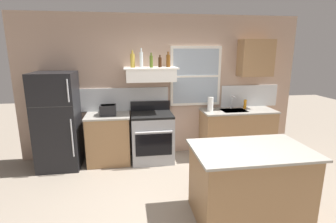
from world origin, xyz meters
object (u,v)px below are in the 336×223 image
bottle_brown_stout (160,62)px  refrigerator (58,121)px  toaster (108,110)px  paper_towel_roll (210,104)px  dish_soap_bottle (245,104)px  bottle_olive_oil_square (151,61)px  kitchen_island (249,183)px  bottle_amber_wine (168,61)px  bottle_champagne_gold_foil (133,60)px  bottle_clear_tall (141,59)px  stove_range (152,137)px

bottle_brown_stout → refrigerator: bearing=-176.5°
toaster → bottle_brown_stout: (0.95, 0.09, 0.83)m
paper_towel_roll → dish_soap_bottle: bearing=7.6°
refrigerator → bottle_olive_oil_square: size_ratio=6.52×
dish_soap_bottle → kitchen_island: (-0.86, -2.04, -0.54)m
bottle_brown_stout → dish_soap_bottle: (1.71, 0.05, -0.84)m
toaster → dish_soap_bottle: toaster is taller
refrigerator → bottle_amber_wine: 2.22m
bottle_champagne_gold_foil → bottle_clear_tall: size_ratio=0.89×
bottle_olive_oil_square → paper_towel_roll: 1.38m
bottle_olive_oil_square → kitchen_island: bottle_olive_oil_square is taller
bottle_brown_stout → bottle_clear_tall: bearing=177.2°
toaster → dish_soap_bottle: (2.66, 0.14, -0.01)m
paper_towel_roll → bottle_amber_wine: bearing=174.5°
stove_range → paper_towel_roll: (1.13, 0.04, 0.58)m
bottle_clear_tall → bottle_olive_oil_square: (0.17, -0.07, -0.03)m
bottle_olive_oil_square → paper_towel_roll: size_ratio=0.96×
toaster → bottle_champagne_gold_foil: size_ratio=0.99×
bottle_brown_stout → dish_soap_bottle: size_ratio=1.22×
bottle_clear_tall → kitchen_island: (1.18, -2.00, -1.43)m
bottle_champagne_gold_foil → bottle_olive_oil_square: bearing=-13.2°
stove_range → dish_soap_bottle: 1.96m
paper_towel_roll → dish_soap_bottle: 0.76m
toaster → stove_range: 0.95m
toaster → bottle_olive_oil_square: bottle_olive_oil_square is taller
refrigerator → stove_range: 1.69m
bottle_champagne_gold_foil → kitchen_island: size_ratio=0.21×
kitchen_island → stove_range: bearing=118.2°
refrigerator → paper_towel_roll: bearing=1.2°
bottle_clear_tall → bottle_champagne_gold_foil: bearing=175.9°
bottle_clear_tall → paper_towel_roll: size_ratio=1.25×
toaster → kitchen_island: (1.80, -1.90, -0.55)m
toaster → bottle_clear_tall: bottle_clear_tall is taller
bottle_amber_wine → paper_towel_roll: (0.81, -0.08, -0.82)m
refrigerator → bottle_olive_oil_square: (1.66, 0.06, 1.01)m
bottle_brown_stout → dish_soap_bottle: 1.90m
stove_range → toaster: bearing=-179.8°
stove_range → bottle_clear_tall: bearing=147.4°
refrigerator → bottle_amber_wine: bearing=4.0°
toaster → bottle_clear_tall: size_ratio=0.88×
toaster → bottle_amber_wine: (1.10, 0.12, 0.85)m
bottle_clear_tall → dish_soap_bottle: bearing=0.9°
bottle_clear_tall → bottle_brown_stout: (0.33, -0.02, -0.05)m
bottle_clear_tall → dish_soap_bottle: 2.23m
bottle_champagne_gold_foil → bottle_amber_wine: bearing=-0.0°
bottle_olive_oil_square → paper_towel_roll: (1.12, -0.00, -0.81)m
bottle_champagne_gold_foil → bottle_brown_stout: size_ratio=1.36×
dish_soap_bottle → bottle_brown_stout: bearing=-178.3°
bottle_champagne_gold_foil → toaster: bearing=-165.7°
refrigerator → bottle_brown_stout: bearing=3.5°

